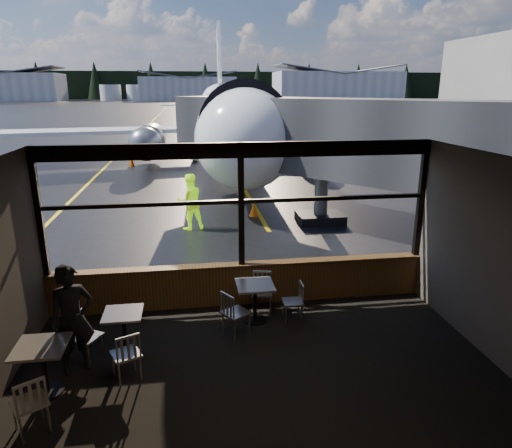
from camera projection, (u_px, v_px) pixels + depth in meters
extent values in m
plane|color=black|center=(190.00, 106.00, 123.78)|extent=(520.00, 520.00, 0.00)
cube|color=black|center=(264.00, 388.00, 7.16)|extent=(8.00, 6.00, 0.01)
cube|color=#38332D|center=(266.00, 167.00, 6.17)|extent=(8.00, 6.00, 0.04)
cube|color=#474039|center=(324.00, 433.00, 3.82)|extent=(8.00, 0.04, 3.50)
cube|color=#513418|center=(242.00, 284.00, 9.88)|extent=(8.00, 0.28, 0.90)
cube|color=black|center=(240.00, 150.00, 9.06)|extent=(8.00, 0.18, 0.30)
cube|color=black|center=(39.00, 213.00, 8.83)|extent=(0.12, 0.12, 2.60)
cube|color=black|center=(241.00, 206.00, 9.38)|extent=(0.12, 0.12, 2.60)
cube|color=black|center=(421.00, 200.00, 9.94)|extent=(0.12, 0.12, 2.60)
cube|color=black|center=(241.00, 201.00, 9.35)|extent=(8.00, 0.10, 0.08)
imported|color=black|center=(73.00, 320.00, 7.37)|extent=(0.81, 0.70, 1.87)
imported|color=#BFF219|center=(190.00, 202.00, 15.07)|extent=(1.08, 0.95, 1.87)
cone|color=#E85507|center=(254.00, 210.00, 16.78)|extent=(0.35, 0.35, 0.49)
cone|color=#FF6B08|center=(131.00, 162.00, 27.63)|extent=(0.39, 0.39, 0.55)
cylinder|color=silver|center=(111.00, 93.00, 177.50)|extent=(8.00, 8.00, 6.00)
cylinder|color=silver|center=(137.00, 93.00, 178.90)|extent=(8.00, 8.00, 6.00)
cylinder|color=silver|center=(163.00, 93.00, 180.31)|extent=(8.00, 8.00, 6.00)
cube|color=black|center=(188.00, 85.00, 207.40)|extent=(360.00, 3.00, 12.00)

